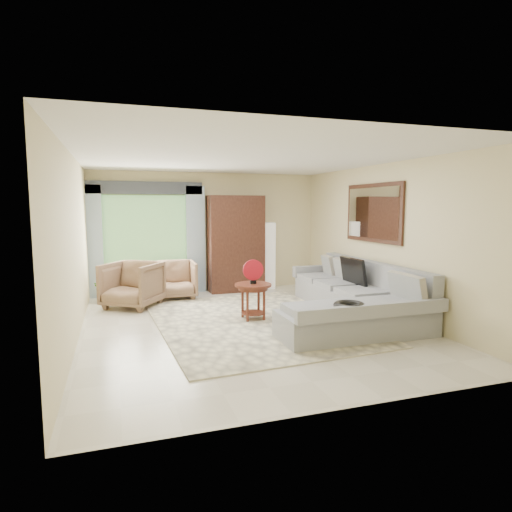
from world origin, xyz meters
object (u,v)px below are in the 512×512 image
object	(u,v)px
sectional_sofa	(353,302)
armchair_left	(132,285)
floor_lamp	(269,256)
potted_plant	(106,288)
armoire	(235,244)
coffee_table	(253,301)
tv_screen	(353,271)
armchair_right	(175,280)

from	to	relation	value
sectional_sofa	armchair_left	size ratio (longest dim) A/B	3.71
floor_lamp	potted_plant	bearing A→B (deg)	-176.06
floor_lamp	sectional_sofa	bearing A→B (deg)	-81.67
armoire	coffee_table	bearing A→B (deg)	-98.80
armoire	floor_lamp	world-z (taller)	armoire
tv_screen	floor_lamp	xyz separation A→B (m)	(-0.70, 2.50, 0.03)
tv_screen	armoire	world-z (taller)	armoire
coffee_table	sectional_sofa	bearing A→B (deg)	-14.74
coffee_table	tv_screen	bearing A→B (deg)	1.03
tv_screen	armchair_left	world-z (taller)	tv_screen
tv_screen	armoire	distance (m)	2.88
armchair_right	armoire	size ratio (longest dim) A/B	0.40
potted_plant	armoire	size ratio (longest dim) A/B	0.24
potted_plant	armoire	xyz separation A→B (m)	(2.72, 0.18, 0.80)
coffee_table	floor_lamp	distance (m)	2.83
armchair_left	armchair_right	world-z (taller)	armchair_left
armoire	floor_lamp	xyz separation A→B (m)	(0.80, 0.06, -0.30)
tv_screen	armchair_right	distance (m)	3.56
coffee_table	armchair_left	xyz separation A→B (m)	(-1.86, 1.56, 0.11)
coffee_table	armchair_right	world-z (taller)	armchair_right
potted_plant	armoire	bearing A→B (deg)	3.83
potted_plant	floor_lamp	size ratio (longest dim) A/B	0.34
tv_screen	armchair_left	bearing A→B (deg)	157.85
armchair_left	armchair_right	distance (m)	1.01
tv_screen	armoire	xyz separation A→B (m)	(-1.50, 2.44, 0.33)
armchair_right	floor_lamp	xyz separation A→B (m)	(2.18, 0.44, 0.37)
sectional_sofa	armchair_left	bearing A→B (deg)	150.30
armchair_left	floor_lamp	distance (m)	3.21
coffee_table	armchair_right	distance (m)	2.32
armchair_left	armoire	xyz separation A→B (m)	(2.24, 0.92, 0.63)
armchair_left	armchair_right	size ratio (longest dim) A/B	1.11
tv_screen	armchair_left	distance (m)	4.05
floor_lamp	armchair_right	bearing A→B (deg)	-168.62
coffee_table	armchair_left	size ratio (longest dim) A/B	0.65
armchair_left	potted_plant	distance (m)	0.90
armchair_right	potted_plant	bearing A→B (deg)	172.99
coffee_table	armoire	xyz separation A→B (m)	(0.38, 2.47, 0.73)
armchair_right	potted_plant	size ratio (longest dim) A/B	1.67
sectional_sofa	potted_plant	size ratio (longest dim) A/B	6.86
armchair_left	potted_plant	world-z (taller)	armchair_left
armoire	potted_plant	bearing A→B (deg)	-176.17
coffee_table	potted_plant	bearing A→B (deg)	135.64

